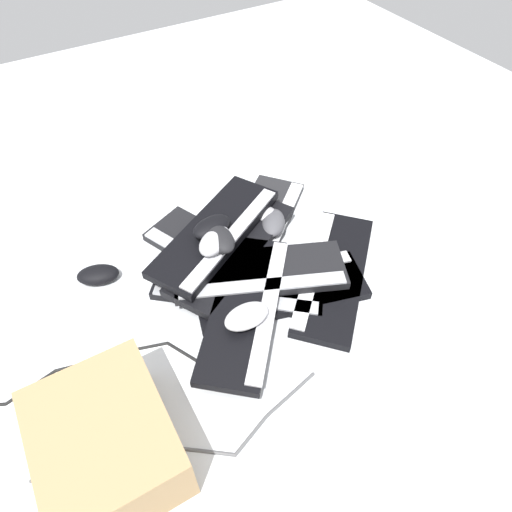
# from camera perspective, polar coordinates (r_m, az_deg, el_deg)

# --- Properties ---
(ground_plane) EXTENTS (3.20, 3.20, 0.00)m
(ground_plane) POSITION_cam_1_polar(r_m,az_deg,el_deg) (1.24, -2.74, -2.09)
(ground_plane) COLOR silver
(keyboard_0) EXTENTS (0.26, 0.46, 0.03)m
(keyboard_0) POSITION_cam_1_polar(r_m,az_deg,el_deg) (1.18, 3.11, -4.26)
(keyboard_0) COLOR black
(keyboard_0) RESTS_ON ground
(keyboard_1) EXTENTS (0.41, 0.42, 0.03)m
(keyboard_1) POSITION_cam_1_polar(r_m,az_deg,el_deg) (1.24, 9.64, -2.14)
(keyboard_1) COLOR black
(keyboard_1) RESTS_ON ground
(keyboard_2) EXTENTS (0.40, 0.43, 0.03)m
(keyboard_2) POSITION_cam_1_polar(r_m,az_deg,el_deg) (1.34, 0.53, 3.58)
(keyboard_2) COLOR #232326
(keyboard_2) RESTS_ON ground
(keyboard_3) EXTENTS (0.46, 0.31, 0.03)m
(keyboard_3) POSITION_cam_1_polar(r_m,az_deg,el_deg) (1.26, -4.77, 0.03)
(keyboard_3) COLOR black
(keyboard_3) RESTS_ON ground
(keyboard_4) EXTENTS (0.40, 0.44, 0.03)m
(keyboard_4) POSITION_cam_1_polar(r_m,az_deg,el_deg) (1.19, -2.15, -3.67)
(keyboard_4) COLOR black
(keyboard_4) RESTS_ON ground
(keyboard_5) EXTENTS (0.34, 0.46, 0.03)m
(keyboard_5) POSITION_cam_1_polar(r_m,az_deg,el_deg) (1.24, -3.09, 1.02)
(keyboard_5) COLOR black
(keyboard_5) RESTS_ON keyboard_3
(keyboard_6) EXTENTS (0.31, 0.46, 0.03)m
(keyboard_6) POSITION_cam_1_polar(r_m,az_deg,el_deg) (1.18, 0.52, -2.08)
(keyboard_6) COLOR black
(keyboard_6) RESTS_ON keyboard_0
(keyboard_7) EXTENTS (0.43, 0.40, 0.03)m
(keyboard_7) POSITION_cam_1_polar(r_m,az_deg,el_deg) (1.11, -1.29, -6.37)
(keyboard_7) COLOR black
(keyboard_7) RESTS_ON keyboard_4
(keyboard_8) EXTENTS (0.35, 0.46, 0.03)m
(keyboard_8) POSITION_cam_1_polar(r_m,az_deg,el_deg) (1.24, -5.09, 2.94)
(keyboard_8) COLOR black
(keyboard_8) RESTS_ON keyboard_5
(mouse_0) EXTENTS (0.07, 0.11, 0.04)m
(mouse_0) POSITION_cam_1_polar(r_m,az_deg,el_deg) (1.36, -0.12, 6.78)
(mouse_0) COLOR silver
(mouse_0) RESTS_ON keyboard_2
(mouse_1) EXTENTS (0.11, 0.07, 0.04)m
(mouse_1) POSITION_cam_1_polar(r_m,az_deg,el_deg) (1.17, -4.54, 2.21)
(mouse_1) COLOR black
(mouse_1) RESTS_ON keyboard_8
(mouse_2) EXTENTS (0.08, 0.12, 0.04)m
(mouse_2) POSITION_cam_1_polar(r_m,az_deg,el_deg) (1.21, -5.59, 3.67)
(mouse_2) COLOR black
(mouse_2) RESTS_ON keyboard_8
(mouse_3) EXTENTS (0.13, 0.12, 0.04)m
(mouse_3) POSITION_cam_1_polar(r_m,az_deg,el_deg) (1.30, 2.19, 4.19)
(mouse_3) COLOR #4C4C51
(mouse_3) RESTS_ON keyboard_2
(mouse_4) EXTENTS (0.13, 0.11, 0.04)m
(mouse_4) POSITION_cam_1_polar(r_m,az_deg,el_deg) (1.32, 0.87, 5.31)
(mouse_4) COLOR #B7B7BC
(mouse_4) RESTS_ON keyboard_2
(mouse_5) EXTENTS (0.07, 0.11, 0.04)m
(mouse_5) POSITION_cam_1_polar(r_m,az_deg,el_deg) (1.05, -1.19, -7.54)
(mouse_5) COLOR silver
(mouse_5) RESTS_ON keyboard_7
(mouse_6) EXTENTS (0.11, 0.13, 0.04)m
(mouse_6) POSITION_cam_1_polar(r_m,az_deg,el_deg) (1.17, -5.18, 1.88)
(mouse_6) COLOR #B7B7BC
(mouse_6) RESTS_ON keyboard_8
(mouse_7) EXTENTS (0.10, 0.13, 0.04)m
(mouse_7) POSITION_cam_1_polar(r_m,az_deg,el_deg) (1.28, -19.14, -2.21)
(mouse_7) COLOR black
(mouse_7) RESTS_ON ground
(cable_0) EXTENTS (0.19, 0.61, 0.01)m
(cable_0) POSITION_cam_1_polar(r_m,az_deg,el_deg) (1.02, -8.48, -21.16)
(cable_0) COLOR #59595B
(cable_0) RESTS_ON ground
(cable_1) EXTENTS (0.19, 0.51, 0.01)m
(cable_1) POSITION_cam_1_polar(r_m,az_deg,el_deg) (1.14, -20.13, -13.14)
(cable_1) COLOR black
(cable_1) RESTS_ON ground
(cardboard_box) EXTENTS (0.29, 0.24, 0.16)m
(cardboard_box) POSITION_cam_1_polar(r_m,az_deg,el_deg) (0.97, -18.08, -21.40)
(cardboard_box) COLOR tan
(cardboard_box) RESTS_ON ground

